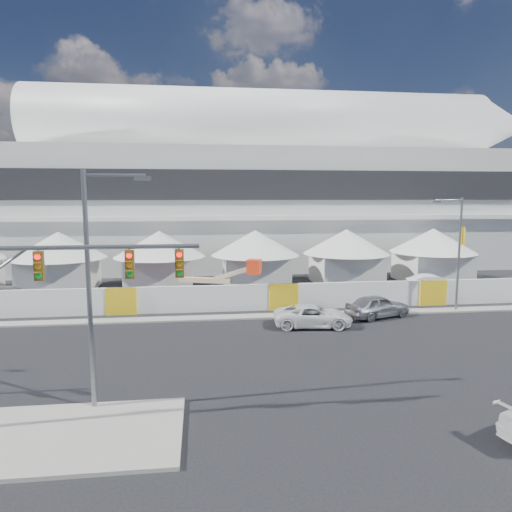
{
  "coord_description": "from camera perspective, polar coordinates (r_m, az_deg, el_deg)",
  "views": [
    {
      "loc": [
        -0.25,
        -19.02,
        8.57
      ],
      "look_at": [
        3.34,
        10.0,
        4.75
      ],
      "focal_mm": 32.0,
      "sensor_mm": 36.0,
      "label": 1
    }
  ],
  "objects": [
    {
      "name": "ground",
      "position": [
        20.86,
        -6.01,
        -16.86
      ],
      "size": [
        160.0,
        160.0,
        0.0
      ],
      "primitive_type": "plane",
      "color": "black",
      "rests_on": "ground"
    },
    {
      "name": "median_island",
      "position": [
        19.02,
        -25.4,
        -19.84
      ],
      "size": [
        10.0,
        5.0,
        0.15
      ],
      "primitive_type": "cube",
      "color": "gray",
      "rests_on": "ground"
    },
    {
      "name": "far_curb",
      "position": [
        38.41,
        25.14,
        -6.07
      ],
      "size": [
        80.0,
        1.2,
        0.12
      ],
      "primitive_type": "cube",
      "color": "gray",
      "rests_on": "ground"
    },
    {
      "name": "stadium",
      "position": [
        61.18,
        1.38,
        8.26
      ],
      "size": [
        80.0,
        24.8,
        21.98
      ],
      "color": "silver",
      "rests_on": "ground"
    },
    {
      "name": "tent_row",
      "position": [
        43.36,
        -6.01,
        0.22
      ],
      "size": [
        53.4,
        8.4,
        5.4
      ],
      "color": "silver",
      "rests_on": "ground"
    },
    {
      "name": "hoarding_fence",
      "position": [
        34.92,
        3.44,
        -5.09
      ],
      "size": [
        70.0,
        0.25,
        2.0
      ],
      "primitive_type": "cube",
      "color": "white",
      "rests_on": "ground"
    },
    {
      "name": "sedan_silver",
      "position": [
        33.85,
        14.94,
        -6.06
      ],
      "size": [
        3.37,
        5.15,
        1.63
      ],
      "primitive_type": "imported",
      "rotation": [
        0.0,
        0.0,
        1.9
      ],
      "color": "#9A999D",
      "rests_on": "ground"
    },
    {
      "name": "pickup_curb",
      "position": [
        30.65,
        7.14,
        -7.45
      ],
      "size": [
        2.92,
        5.41,
        1.44
      ],
      "primitive_type": "imported",
      "rotation": [
        0.0,
        0.0,
        1.47
      ],
      "color": "silver",
      "rests_on": "ground"
    },
    {
      "name": "lot_car_a",
      "position": [
        44.4,
        21.28,
        -3.18
      ],
      "size": [
        2.47,
        4.92,
        1.55
      ],
      "primitive_type": "imported",
      "rotation": [
        0.0,
        0.0,
        1.39
      ],
      "color": "white",
      "rests_on": "ground"
    },
    {
      "name": "lot_car_c",
      "position": [
        42.77,
        -28.45,
        -4.17
      ],
      "size": [
        2.02,
        4.44,
        1.26
      ],
      "primitive_type": "imported",
      "rotation": [
        0.0,
        0.0,
        1.63
      ],
      "color": "silver",
      "rests_on": "ground"
    },
    {
      "name": "traffic_mast",
      "position": [
        18.66,
        -28.39,
        -6.72
      ],
      "size": [
        8.99,
        0.73,
        7.56
      ],
      "color": "gray",
      "rests_on": "median_island"
    },
    {
      "name": "streetlight_median",
      "position": [
        18.91,
        -19.52,
        -2.11
      ],
      "size": [
        2.61,
        0.26,
        9.44
      ],
      "color": "slate",
      "rests_on": "median_island"
    },
    {
      "name": "streetlight_curb",
      "position": [
        36.94,
        23.83,
        1.17
      ],
      "size": [
        2.52,
        0.57,
        8.5
      ],
      "color": "slate",
      "rests_on": "ground"
    },
    {
      "name": "boom_lift",
      "position": [
        36.03,
        -7.19,
        -4.67
      ],
      "size": [
        7.95,
        2.93,
        3.9
      ],
      "rotation": [
        0.0,
        0.0,
        -0.34
      ],
      "color": "#F73C17",
      "rests_on": "ground"
    }
  ]
}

